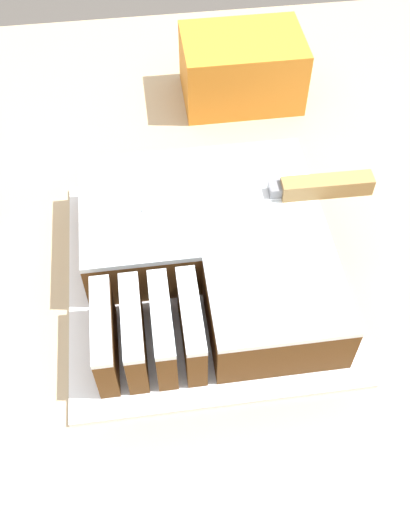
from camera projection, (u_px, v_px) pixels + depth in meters
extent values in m
plane|color=#4C4742|center=(175.00, 479.00, 1.48)|extent=(8.00, 8.00, 0.00)
cube|color=tan|center=(166.00, 401.00, 1.12)|extent=(1.40, 1.10, 0.92)
cube|color=silver|center=(205.00, 276.00, 0.73)|extent=(0.33, 0.34, 0.01)
cube|color=brown|center=(199.00, 221.00, 0.74)|extent=(0.28, 0.18, 0.07)
cube|color=white|center=(198.00, 200.00, 0.71)|extent=(0.28, 0.18, 0.01)
cube|color=brown|center=(276.00, 314.00, 0.66)|extent=(0.15, 0.12, 0.07)
cube|color=white|center=(279.00, 295.00, 0.63)|extent=(0.15, 0.12, 0.01)
cube|color=brown|center=(105.00, 338.00, 0.64)|extent=(0.02, 0.11, 0.07)
cube|color=white|center=(100.00, 320.00, 0.61)|extent=(0.02, 0.11, 0.01)
cube|color=brown|center=(134.00, 335.00, 0.64)|extent=(0.02, 0.11, 0.07)
cube|color=white|center=(131.00, 316.00, 0.61)|extent=(0.02, 0.11, 0.01)
cube|color=brown|center=(163.00, 331.00, 0.64)|extent=(0.02, 0.11, 0.07)
cube|color=white|center=(161.00, 313.00, 0.61)|extent=(0.02, 0.11, 0.01)
cube|color=brown|center=(191.00, 328.00, 0.65)|extent=(0.02, 0.11, 0.07)
cube|color=white|center=(191.00, 309.00, 0.62)|extent=(0.02, 0.11, 0.01)
cube|color=silver|center=(212.00, 201.00, 0.70)|extent=(0.17, 0.02, 0.00)
cube|color=slate|center=(276.00, 192.00, 0.70)|extent=(0.02, 0.02, 0.02)
cube|color=olive|center=(327.00, 186.00, 0.71)|extent=(0.11, 0.02, 0.02)
cube|color=orange|center=(242.00, 68.00, 0.92)|extent=(0.18, 0.12, 0.10)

